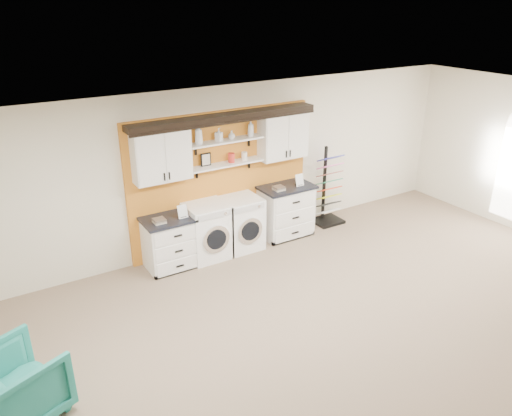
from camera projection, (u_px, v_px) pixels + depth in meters
floor at (380, 371)px, 5.96m from camera, size 10.00×10.00×0.00m
ceiling at (408, 144)px, 4.86m from camera, size 10.00×10.00×0.00m
wall_back at (221, 168)px, 8.55m from camera, size 10.00×0.00×10.00m
accent_panel at (222, 180)px, 8.60m from camera, size 3.40×0.07×2.40m
upper_cabinet_left at (161, 154)px, 7.65m from camera, size 0.90×0.35×0.84m
upper_cabinet_right at (283, 135)px, 8.74m from camera, size 0.90×0.35×0.84m
shelf_lower at (226, 164)px, 8.34m from camera, size 1.32×0.28×0.03m
shelf_upper at (226, 141)px, 8.18m from camera, size 1.32×0.28×0.03m
crown_molding at (225, 117)px, 8.03m from camera, size 3.30×0.41×0.13m
picture_frame at (206, 160)px, 8.16m from camera, size 0.18×0.02×0.22m
canister_red at (231, 158)px, 8.35m from camera, size 0.11×0.11×0.16m
canister_cream at (244, 156)px, 8.47m from camera, size 0.10×0.10×0.14m
base_cabinet_left at (171, 242)px, 8.10m from camera, size 0.89×0.66×0.87m
base_cabinet_right at (286, 211)px, 9.17m from camera, size 0.99×0.66×0.97m
washer at (207, 231)px, 8.39m from camera, size 0.69×0.71×0.96m
dryer at (240, 223)px, 8.71m from camera, size 0.67×0.71×0.94m
sample_rack at (328, 199)px, 9.67m from camera, size 0.55×0.46×1.51m
armchair at (17, 386)px, 5.18m from camera, size 1.13×1.11×0.79m
soap_bottle_a at (199, 134)px, 7.88m from camera, size 0.18×0.18×0.33m
soap_bottle_b at (219, 135)px, 8.07m from camera, size 0.13×0.13×0.22m
soap_bottle_c at (232, 135)px, 8.20m from camera, size 0.13×0.13×0.15m
soap_bottle_d at (251, 128)px, 8.35m from camera, size 0.14×0.14×0.28m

